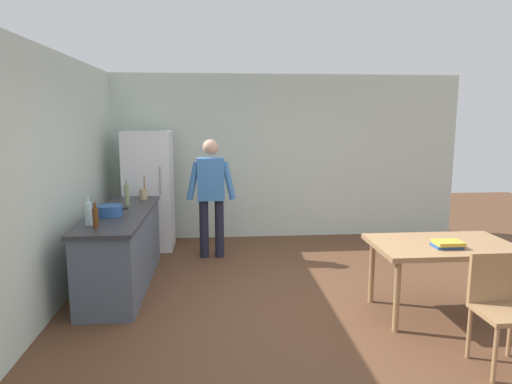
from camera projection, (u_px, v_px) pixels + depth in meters
ground_plane at (299, 306)px, 4.88m from camera, size 14.00×14.00×0.00m
wall_back at (269, 157)px, 7.61m from camera, size 6.40×0.12×2.70m
wall_left at (46, 182)px, 4.64m from camera, size 0.12×5.60×2.70m
kitchen_counter at (122, 249)px, 5.43m from camera, size 0.64×2.20×0.90m
refrigerator at (149, 191)px, 6.94m from camera, size 0.70×0.67×1.80m
person at (211, 190)px, 6.46m from camera, size 0.70×0.22×1.70m
dining_table at (442, 250)px, 4.60m from camera, size 1.40×0.90×0.75m
chair at (500, 302)px, 3.67m from camera, size 0.42×0.42×0.91m
cooking_pot at (110, 211)px, 5.15m from camera, size 0.40×0.28×0.12m
utensil_jar at (143, 194)px, 6.19m from camera, size 0.11×0.11×0.32m
bottle_beer_brown at (95, 217)px, 4.59m from camera, size 0.06×0.06×0.26m
bottle_water_clear at (88, 213)px, 4.68m from camera, size 0.07×0.07×0.30m
bottle_vinegar_tall at (127, 195)px, 5.76m from camera, size 0.06×0.06×0.32m
book_stack at (448, 244)px, 4.42m from camera, size 0.27×0.20×0.07m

